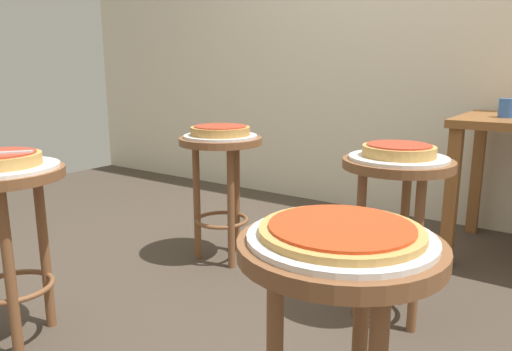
% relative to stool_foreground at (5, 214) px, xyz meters
% --- Properties ---
extents(ground_plane, '(6.00, 6.00, 0.00)m').
position_rel_stool_foreground_xyz_m(ground_plane, '(0.59, 0.74, -0.48)').
color(ground_plane, '#42382D').
extents(stool_foreground, '(0.41, 0.41, 0.64)m').
position_rel_stool_foreground_xyz_m(stool_foreground, '(0.00, 0.00, 0.00)').
color(stool_foreground, brown).
rests_on(stool_foreground, ground_plane).
extents(serving_plate_foreground, '(0.38, 0.38, 0.01)m').
position_rel_stool_foreground_xyz_m(serving_plate_foreground, '(-0.00, 0.00, 0.16)').
color(serving_plate_foreground, white).
rests_on(serving_plate_foreground, stool_foreground).
extents(stool_middle, '(0.41, 0.41, 0.64)m').
position_rel_stool_foreground_xyz_m(stool_middle, '(1.25, 0.02, 0.00)').
color(stool_middle, brown).
rests_on(stool_middle, ground_plane).
extents(serving_plate_middle, '(0.37, 0.37, 0.01)m').
position_rel_stool_foreground_xyz_m(serving_plate_middle, '(1.25, 0.02, 0.16)').
color(serving_plate_middle, silver).
rests_on(serving_plate_middle, stool_middle).
extents(pizza_middle, '(0.33, 0.33, 0.02)m').
position_rel_stool_foreground_xyz_m(pizza_middle, '(1.25, 0.02, 0.18)').
color(pizza_middle, tan).
rests_on(pizza_middle, serving_plate_middle).
extents(stool_leftside, '(0.41, 0.41, 0.64)m').
position_rel_stool_foreground_xyz_m(stool_leftside, '(1.05, 0.95, 0.00)').
color(stool_leftside, brown).
rests_on(stool_leftside, ground_plane).
extents(serving_plate_leftside, '(0.37, 0.37, 0.01)m').
position_rel_stool_foreground_xyz_m(serving_plate_leftside, '(1.05, 0.95, 0.16)').
color(serving_plate_leftside, silver).
rests_on(serving_plate_leftside, stool_leftside).
extents(pizza_leftside, '(0.27, 0.27, 0.05)m').
position_rel_stool_foreground_xyz_m(pizza_leftside, '(1.05, 0.95, 0.19)').
color(pizza_leftside, tan).
rests_on(pizza_leftside, serving_plate_leftside).
extents(stool_rear, '(0.41, 0.41, 0.64)m').
position_rel_stool_foreground_xyz_m(stool_rear, '(0.12, 1.03, 0.00)').
color(stool_rear, brown).
rests_on(stool_rear, ground_plane).
extents(serving_plate_rear, '(0.37, 0.37, 0.01)m').
position_rel_stool_foreground_xyz_m(serving_plate_rear, '(0.12, 1.03, 0.16)').
color(serving_plate_rear, silver).
rests_on(serving_plate_rear, stool_rear).
extents(pizza_rear, '(0.29, 0.29, 0.05)m').
position_rel_stool_foreground_xyz_m(pizza_rear, '(0.12, 1.03, 0.19)').
color(pizza_rear, '#B78442').
rests_on(pizza_rear, serving_plate_rear).
extents(cup_near_edge, '(0.08, 0.08, 0.09)m').
position_rel_stool_foreground_xyz_m(cup_near_edge, '(1.28, 1.85, 0.30)').
color(cup_near_edge, '#3360B2').
rests_on(cup_near_edge, dining_table).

